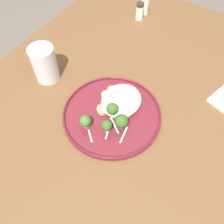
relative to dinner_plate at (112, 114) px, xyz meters
name	(u,v)px	position (x,y,z in m)	size (l,w,h in m)	color
ground	(117,196)	(0.01, 0.04, -0.75)	(6.00, 6.00, 0.00)	#665B51
wooden_dining_table	(120,136)	(0.01, 0.04, -0.09)	(1.40, 1.00, 0.74)	brown
dinner_plate	(112,114)	(0.00, 0.00, 0.00)	(0.29, 0.29, 0.02)	maroon
noodle_bed	(121,100)	(-0.05, 0.00, 0.02)	(0.13, 0.12, 0.03)	beige
seared_scallop_large_seared	(130,96)	(-0.08, 0.02, 0.01)	(0.03, 0.03, 0.02)	#E5C689
seared_scallop_center_golden	(126,113)	(-0.02, 0.04, 0.01)	(0.03, 0.03, 0.01)	#E5C689
seared_scallop_left_edge	(112,90)	(-0.07, -0.04, 0.01)	(0.03, 0.03, 0.01)	#DBB77A
seared_scallop_half_hidden	(103,109)	(0.01, -0.03, 0.01)	(0.03, 0.03, 0.01)	beige
seared_scallop_tiny_bay	(107,95)	(-0.04, -0.05, 0.01)	(0.03, 0.03, 0.01)	beige
seared_scallop_right_edge	(129,107)	(-0.04, 0.03, 0.01)	(0.03, 0.03, 0.02)	beige
broccoli_floret_split_head	(112,111)	(0.01, 0.01, 0.04)	(0.03, 0.03, 0.06)	#89A356
broccoli_floret_front_edge	(85,121)	(0.08, -0.04, 0.03)	(0.03, 0.03, 0.05)	#7A994C
broccoli_floret_rear_charred	(107,126)	(0.06, 0.02, 0.03)	(0.03, 0.03, 0.05)	#7A994C
broccoli_floret_tall_stalk	(121,121)	(0.02, 0.05, 0.03)	(0.04, 0.04, 0.05)	#7A994C
onion_sliver_long_sliver	(90,136)	(0.10, -0.01, 0.01)	(0.04, 0.01, 0.00)	silver
onion_sliver_short_strip	(124,135)	(0.04, 0.07, 0.01)	(0.05, 0.01, 0.00)	silver
onion_sliver_pale_crescent	(108,131)	(0.06, 0.02, 0.01)	(0.06, 0.01, 0.00)	silver
onion_sliver_curled_piece	(114,125)	(0.03, 0.03, 0.01)	(0.06, 0.01, 0.00)	silver
water_glass	(45,66)	(-0.02, -0.26, 0.04)	(0.08, 0.08, 0.12)	silver
salt_shaker	(145,6)	(-0.51, -0.16, 0.02)	(0.03, 0.03, 0.07)	white
pepper_shaker	(140,11)	(-0.47, -0.16, 0.02)	(0.03, 0.03, 0.07)	white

